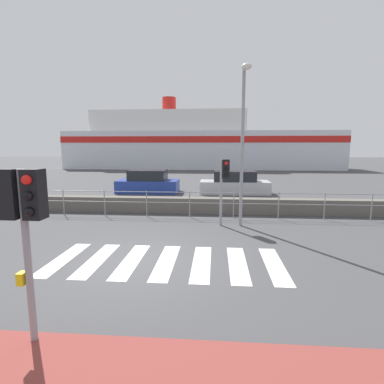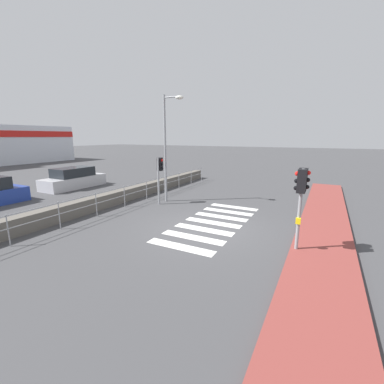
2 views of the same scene
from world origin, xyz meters
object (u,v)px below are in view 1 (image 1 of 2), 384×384
at_px(traffic_light_far, 224,177).
at_px(parked_car_blue, 148,183).
at_px(ferry_boat, 195,144).
at_px(streetlamp, 243,129).
at_px(traffic_light_near, 24,211).
at_px(parked_car_silver, 235,184).

relative_size(traffic_light_far, parked_car_blue, 0.63).
bearing_deg(ferry_boat, streetlamp, -82.88).
xyz_separation_m(ferry_boat, parked_car_blue, (-1.48, -22.03, -2.61)).
bearing_deg(streetlamp, traffic_light_far, 162.58).
bearing_deg(traffic_light_near, traffic_light_far, 67.53).
bearing_deg(traffic_light_far, streetlamp, -17.42).
height_order(traffic_light_far, ferry_boat, ferry_boat).
bearing_deg(traffic_light_far, traffic_light_near, -112.47).
xyz_separation_m(parked_car_blue, parked_car_silver, (5.50, -0.00, -0.01)).
height_order(traffic_light_near, parked_car_silver, traffic_light_near).
bearing_deg(ferry_boat, traffic_light_near, -89.66).
bearing_deg(traffic_light_near, ferry_boat, 90.34).
distance_m(traffic_light_far, parked_car_silver, 8.03).
bearing_deg(streetlamp, ferry_boat, 97.12).
distance_m(traffic_light_far, streetlamp, 1.83).
distance_m(streetlamp, parked_car_blue, 10.06).
bearing_deg(streetlamp, parked_car_silver, 88.19).
height_order(traffic_light_far, parked_car_silver, traffic_light_far).
bearing_deg(traffic_light_near, streetlamp, 62.74).
relative_size(streetlamp, parked_car_blue, 1.45).
xyz_separation_m(traffic_light_far, parked_car_silver, (0.87, 7.89, -1.20)).
xyz_separation_m(traffic_light_near, parked_car_blue, (-1.70, 14.96, -1.41)).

